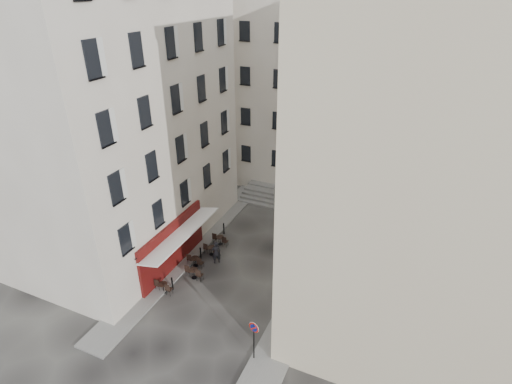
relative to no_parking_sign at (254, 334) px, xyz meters
The scene contains 18 objects.
ground 5.60m from the no_parking_sign, 133.95° to the left, with size 90.00×90.00×0.00m, color black.
sidewalk_left 11.45m from the no_parking_sign, 136.30° to the left, with size 2.00×22.00×0.12m, color slate.
sidewalk_right 7.09m from the no_parking_sign, 83.12° to the left, with size 2.00×18.00×0.12m, color slate.
building_left 17.87m from the no_parking_sign, 154.33° to the left, with size 12.20×16.20×20.60m.
building_right 12.50m from the no_parking_sign, 47.00° to the left, with size 12.20×14.20×18.60m.
building_back 24.46m from the no_parking_sign, 101.59° to the left, with size 18.20×10.20×18.60m.
cafe_storefront 9.33m from the no_parking_sign, 148.94° to the left, with size 1.74×7.30×3.50m.
stone_steps 16.86m from the no_parking_sign, 102.65° to the left, with size 9.00×3.15×0.80m.
bollard_near 7.59m from the no_parking_sign, 157.88° to the left, with size 0.12×0.12×0.98m.
bollard_mid 9.46m from the no_parking_sign, 137.65° to the left, with size 0.12×0.12×0.98m.
bollard_far 12.08m from the no_parking_sign, 125.22° to the left, with size 0.12×0.12×0.98m.
no_parking_sign is the anchor object (origin of this frame).
bistro_table_a 7.78m from the no_parking_sign, 161.84° to the left, with size 1.23×0.58×0.86m.
bistro_table_b 7.72m from the no_parking_sign, 145.22° to the left, with size 1.27×0.60×0.89m.
bistro_table_c 8.86m from the no_parking_sign, 141.36° to the left, with size 1.25×0.58×0.88m.
bistro_table_d 9.67m from the no_parking_sign, 132.51° to the left, with size 1.19×0.56×0.84m.
bistro_table_e 10.73m from the no_parking_sign, 127.56° to the left, with size 1.23×0.58×0.87m.
pedestrian 8.62m from the no_parking_sign, 131.71° to the left, with size 0.63×0.41×1.73m, color black.
Camera 1 is at (9.54, -16.91, 17.37)m, focal length 28.00 mm.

